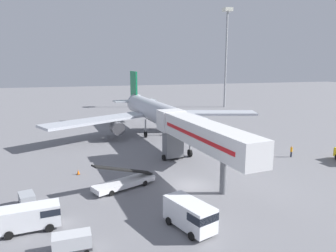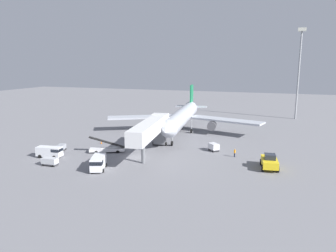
{
  "view_description": "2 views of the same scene",
  "coord_description": "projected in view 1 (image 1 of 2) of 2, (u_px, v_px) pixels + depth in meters",
  "views": [
    {
      "loc": [
        -11.32,
        -32.04,
        13.75
      ],
      "look_at": [
        1.6,
        15.51,
        3.7
      ],
      "focal_mm": 34.21,
      "sensor_mm": 36.0,
      "label": 1
    },
    {
      "loc": [
        25.21,
        -53.73,
        17.86
      ],
      "look_at": [
        0.72,
        15.87,
        3.27
      ],
      "focal_mm": 33.94,
      "sensor_mm": 36.0,
      "label": 2
    }
  ],
  "objects": [
    {
      "name": "safety_cone_alpha",
      "position": [
        78.0,
        172.0,
        39.39
      ],
      "size": [
        0.41,
        0.41,
        0.63
      ],
      "color": "black",
      "rests_on": "ground"
    },
    {
      "name": "service_van_outer_right",
      "position": [
        191.0,
        214.0,
        26.37
      ],
      "size": [
        3.6,
        5.2,
        2.37
      ],
      "color": "white",
      "rests_on": "ground"
    },
    {
      "name": "baggage_cart_near_right",
      "position": [
        252.0,
        148.0,
        48.02
      ],
      "size": [
        2.53,
        2.56,
        1.59
      ],
      "color": "#38383D",
      "rests_on": "ground"
    },
    {
      "name": "apron_light_mast",
      "position": [
        227.0,
        41.0,
        93.46
      ],
      "size": [
        2.4,
        2.4,
        28.69
      ],
      "color": "#93969B",
      "rests_on": "ground"
    },
    {
      "name": "jet_bridge",
      "position": [
        197.0,
        134.0,
        38.14
      ],
      "size": [
        5.96,
        20.91,
        6.96
      ],
      "color": "silver",
      "rests_on": "ground"
    },
    {
      "name": "baggage_cart_rear_right",
      "position": [
        27.0,
        199.0,
        30.6
      ],
      "size": [
        1.86,
        2.33,
        1.33
      ],
      "color": "#38383D",
      "rests_on": "ground"
    },
    {
      "name": "belt_loader_truck",
      "position": [
        124.0,
        181.0,
        35.09
      ],
      "size": [
        7.28,
        4.76,
        3.34
      ],
      "color": "white",
      "rests_on": "ground"
    },
    {
      "name": "airplane_at_gate",
      "position": [
        158.0,
        113.0,
        58.15
      ],
      "size": [
        41.01,
        40.44,
        11.49
      ],
      "color": "#B7BCC6",
      "rests_on": "ground"
    },
    {
      "name": "baggage_cart_near_center",
      "position": [
        72.0,
        242.0,
        23.36
      ],
      "size": [
        2.84,
        1.5,
        1.41
      ],
      "color": "#38383D",
      "rests_on": "ground"
    },
    {
      "name": "ground_crew_worker_foreground",
      "position": [
        291.0,
        151.0,
        46.45
      ],
      "size": [
        0.45,
        0.45,
        1.68
      ],
      "color": "#1E2333",
      "rests_on": "ground"
    },
    {
      "name": "service_van_mid_right",
      "position": [
        31.0,
        216.0,
        26.34
      ],
      "size": [
        5.07,
        2.56,
        2.08
      ],
      "color": "white",
      "rests_on": "ground"
    },
    {
      "name": "ground_plane",
      "position": [
        190.0,
        186.0,
        35.95
      ],
      "size": [
        300.0,
        300.0,
        0.0
      ],
      "primitive_type": "plane",
      "color": "slate"
    }
  ]
}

